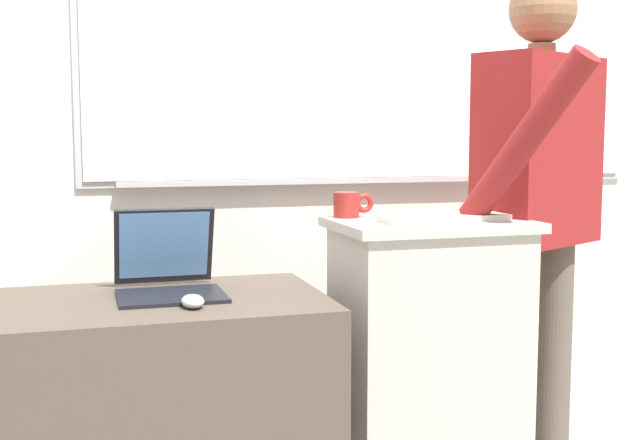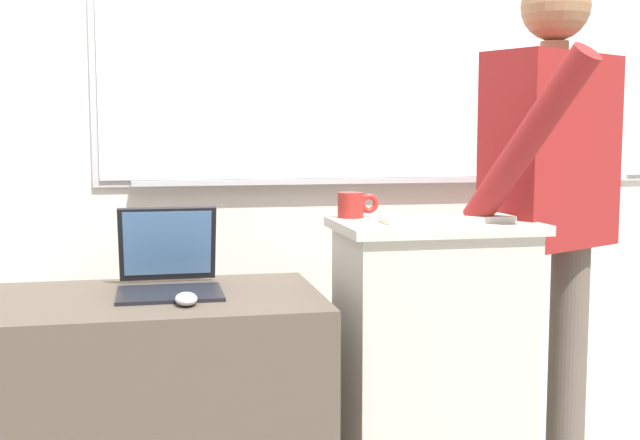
% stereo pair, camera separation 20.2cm
% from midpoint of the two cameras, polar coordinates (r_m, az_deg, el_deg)
% --- Properties ---
extents(back_wall, '(6.40, 0.17, 2.94)m').
position_cam_midpoint_polar(back_wall, '(3.07, -0.73, 11.27)').
color(back_wall, silver).
rests_on(back_wall, ground_plane).
extents(lectern_podium, '(0.59, 0.42, 0.93)m').
position_cam_midpoint_polar(lectern_podium, '(2.57, 10.18, -10.43)').
color(lectern_podium, '#BCB7AD').
rests_on(lectern_podium, ground_plane).
extents(side_desk, '(0.94, 0.61, 0.74)m').
position_cam_midpoint_polar(side_desk, '(2.41, -9.06, -14.03)').
color(side_desk, '#4C4238').
rests_on(side_desk, ground_plane).
extents(person_presenter, '(0.65, 0.72, 1.71)m').
position_cam_midpoint_polar(person_presenter, '(2.74, 18.16, 1.84)').
color(person_presenter, brown).
rests_on(person_presenter, ground_plane).
extents(laptop, '(0.30, 0.34, 0.24)m').
position_cam_midpoint_polar(laptop, '(2.40, -8.37, -3.16)').
color(laptop, black).
rests_on(laptop, side_desk).
extents(wireless_keyboard, '(0.39, 0.12, 0.02)m').
position_cam_midpoint_polar(wireless_keyboard, '(2.44, 11.35, 0.06)').
color(wireless_keyboard, beige).
rests_on(wireless_keyboard, lectern_podium).
extents(computer_mouse_by_laptop, '(0.06, 0.10, 0.03)m').
position_cam_midpoint_polar(computer_mouse_by_laptop, '(2.17, -6.88, -5.62)').
color(computer_mouse_by_laptop, '#BCBCC1').
rests_on(computer_mouse_by_laptop, side_desk).
extents(coffee_mug, '(0.13, 0.08, 0.08)m').
position_cam_midpoint_polar(coffee_mug, '(2.53, 4.63, 1.07)').
color(coffee_mug, maroon).
rests_on(coffee_mug, lectern_podium).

